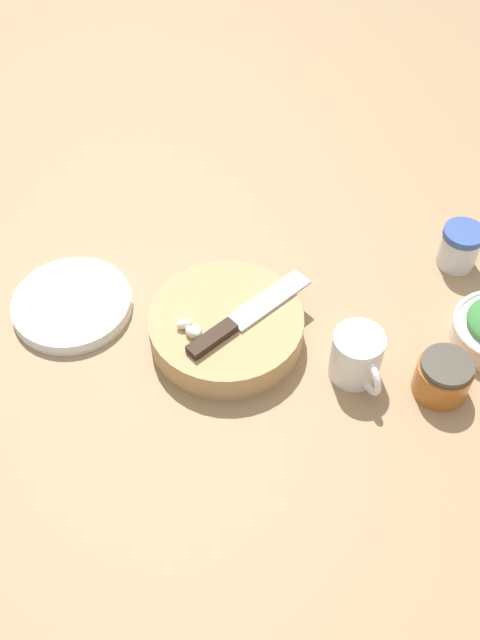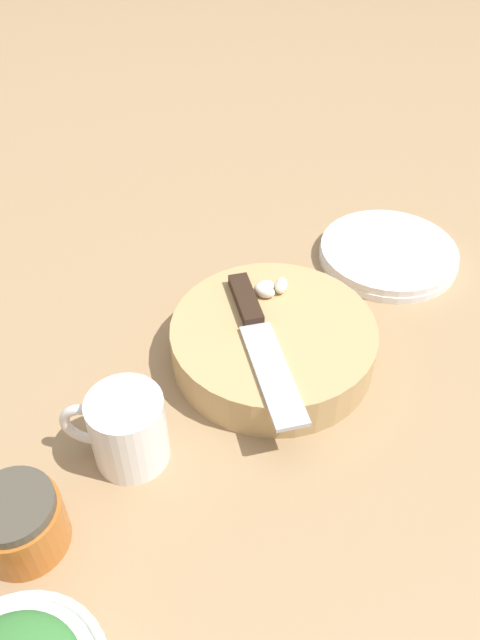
% 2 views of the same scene
% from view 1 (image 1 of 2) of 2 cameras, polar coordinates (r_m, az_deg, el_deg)
% --- Properties ---
extents(ground_plane, '(5.00, 5.00, 0.00)m').
position_cam_1_polar(ground_plane, '(1.05, 3.02, -2.08)').
color(ground_plane, '#997A56').
extents(cutting_board, '(0.23, 0.23, 0.05)m').
position_cam_1_polar(cutting_board, '(1.04, -1.11, -0.58)').
color(cutting_board, tan).
rests_on(cutting_board, ground_plane).
extents(chef_knife, '(0.22, 0.09, 0.01)m').
position_cam_1_polar(chef_knife, '(1.01, 0.17, 0.13)').
color(chef_knife, black).
rests_on(chef_knife, cutting_board).
extents(garlic_cloves, '(0.03, 0.04, 0.02)m').
position_cam_1_polar(garlic_cloves, '(1.00, -3.93, -0.74)').
color(garlic_cloves, silver).
rests_on(garlic_cloves, cutting_board).
extents(spice_jar, '(0.06, 0.06, 0.07)m').
position_cam_1_polar(spice_jar, '(1.19, 17.17, 5.62)').
color(spice_jar, silver).
rests_on(spice_jar, ground_plane).
extents(coffee_mug, '(0.07, 0.10, 0.08)m').
position_cam_1_polar(coffee_mug, '(1.00, 9.35, -2.91)').
color(coffee_mug, white).
rests_on(coffee_mug, ground_plane).
extents(plate_stack, '(0.18, 0.18, 0.02)m').
position_cam_1_polar(plate_stack, '(1.12, -13.29, 1.24)').
color(plate_stack, white).
rests_on(plate_stack, ground_plane).
extents(honey_jar, '(0.08, 0.08, 0.06)m').
position_cam_1_polar(honey_jar, '(1.02, 15.92, -4.39)').
color(honey_jar, '#B26023').
rests_on(honey_jar, ground_plane).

